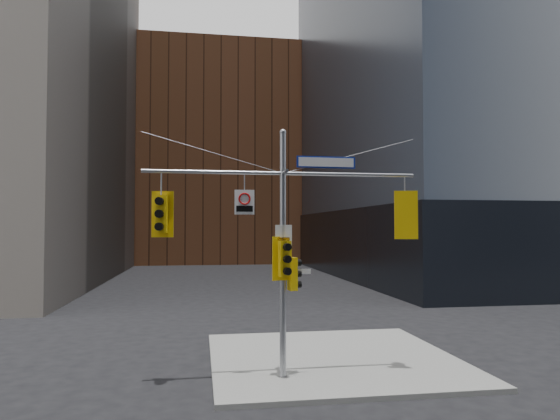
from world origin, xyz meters
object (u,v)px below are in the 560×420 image
object	(u,v)px
traffic_light_pole_side	(294,274)
traffic_light_pole_front	(284,259)
signal_assembly	(283,228)
traffic_light_east_arm	(405,215)
traffic_light_west_arm	(161,214)
street_sign_blade	(326,162)
regulatory_sign_arm	(244,201)

from	to	relation	value
traffic_light_pole_side	traffic_light_pole_front	size ratio (longest dim) A/B	0.76
traffic_light_pole_side	traffic_light_pole_front	world-z (taller)	traffic_light_pole_front
signal_assembly	traffic_light_east_arm	world-z (taller)	signal_assembly
traffic_light_west_arm	street_sign_blade	bearing A→B (deg)	9.71
traffic_light_pole_front	signal_assembly	bearing A→B (deg)	75.01
regulatory_sign_arm	signal_assembly	bearing A→B (deg)	-0.48
traffic_light_pole_side	regulatory_sign_arm	world-z (taller)	regulatory_sign_arm
signal_assembly	traffic_light_west_arm	world-z (taller)	signal_assembly
street_sign_blade	regulatory_sign_arm	xyz separation A→B (m)	(-2.41, -0.02, -1.18)
traffic_light_pole_front	regulatory_sign_arm	distance (m)	2.00
street_sign_blade	traffic_light_east_arm	bearing A→B (deg)	-1.26
street_sign_blade	regulatory_sign_arm	distance (m)	2.69
traffic_light_east_arm	regulatory_sign_arm	xyz separation A→B (m)	(-4.85, -0.02, 0.37)
traffic_light_east_arm	regulatory_sign_arm	bearing A→B (deg)	14.02
traffic_light_west_arm	traffic_light_pole_front	bearing A→B (deg)	5.18
signal_assembly	traffic_light_pole_side	distance (m)	1.37
signal_assembly	traffic_light_pole_side	xyz separation A→B (m)	(0.32, 0.01, -1.33)
traffic_light_pole_side	regulatory_sign_arm	distance (m)	2.54
traffic_light_east_arm	traffic_light_pole_front	distance (m)	3.95
traffic_light_west_arm	traffic_light_pole_side	bearing A→B (deg)	9.85
traffic_light_west_arm	traffic_light_east_arm	xyz separation A→B (m)	(7.18, -0.01, 0.00)
traffic_light_pole_side	traffic_light_pole_front	distance (m)	0.62
traffic_light_pole_front	street_sign_blade	bearing A→B (deg)	-2.88
signal_assembly	traffic_light_pole_front	bearing A→B (deg)	-90.33
traffic_light_east_arm	traffic_light_west_arm	bearing A→B (deg)	13.67
traffic_light_pole_side	street_sign_blade	world-z (taller)	street_sign_blade
traffic_light_pole_side	regulatory_sign_arm	xyz separation A→B (m)	(-1.44, -0.03, 2.09)
traffic_light_west_arm	regulatory_sign_arm	xyz separation A→B (m)	(2.33, -0.03, 0.37)
signal_assembly	street_sign_blade	size ratio (longest dim) A/B	4.50
traffic_light_pole_front	street_sign_blade	distance (m)	3.11
signal_assembly	traffic_light_east_arm	xyz separation A→B (m)	(3.73, 0.00, 0.38)
traffic_light_west_arm	traffic_light_pole_side	world-z (taller)	traffic_light_west_arm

